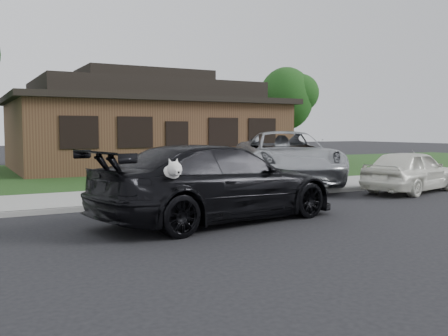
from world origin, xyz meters
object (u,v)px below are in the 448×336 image
sedan (218,183)px  recycling_bin (198,175)px  white_compact (411,171)px  minivan (285,157)px

sedan → recycling_bin: bearing=-29.5°
white_compact → sedan: bearing=86.7°
minivan → white_compact: size_ratio=1.62×
sedan → white_compact: (7.48, 1.51, -0.15)m
minivan → white_compact: (2.49, -3.14, -0.35)m
minivan → sedan: bearing=-114.1°
minivan → white_compact: bearing=-28.6°
sedan → minivan: (4.99, 4.64, 0.21)m
sedan → minivan: minivan is taller
minivan → white_compact: minivan is taller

